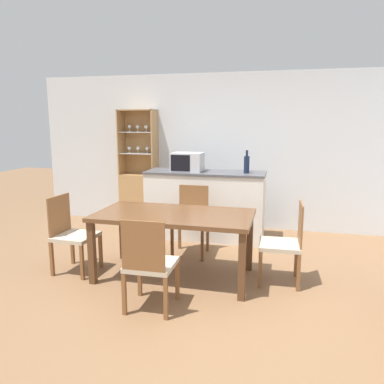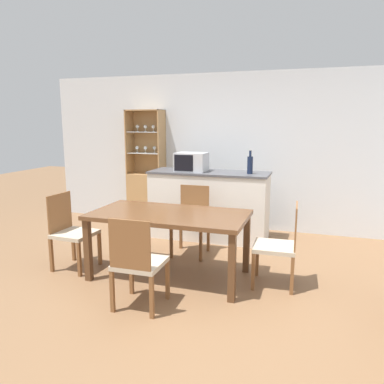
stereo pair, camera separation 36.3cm
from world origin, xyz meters
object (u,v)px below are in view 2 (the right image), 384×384
(display_cabinet, at_px, (147,189))
(dining_chair_side_right_far, at_px, (279,245))
(dining_chair_head_far, at_px, (191,221))
(wine_bottle, at_px, (250,164))
(dining_table, at_px, (169,220))
(dining_chair_side_left_near, at_px, (72,231))
(dining_chair_head_near, at_px, (138,262))
(microwave, at_px, (191,162))

(display_cabinet, relative_size, dining_chair_side_right_far, 2.15)
(dining_chair_head_far, xyz_separation_m, wine_bottle, (0.65, 0.72, 0.70))
(dining_chair_side_right_far, height_order, wine_bottle, wine_bottle)
(dining_table, relative_size, dining_chair_side_left_near, 1.93)
(dining_chair_head_far, distance_m, wine_bottle, 1.20)
(dining_chair_head_far, relative_size, dining_chair_head_near, 1.00)
(dining_table, xyz_separation_m, microwave, (-0.25, 1.54, 0.49))
(display_cabinet, xyz_separation_m, dining_table, (1.27, -2.11, 0.07))
(dining_table, bearing_deg, display_cabinet, 121.04)
(display_cabinet, relative_size, wine_bottle, 5.89)
(dining_table, height_order, dining_chair_side_right_far, dining_chair_side_right_far)
(dining_chair_side_right_far, relative_size, microwave, 1.99)
(dining_chair_side_left_near, bearing_deg, wine_bottle, 134.42)
(display_cabinet, height_order, dining_chair_head_far, display_cabinet)
(dining_chair_head_far, height_order, dining_chair_head_near, same)
(microwave, bearing_deg, dining_chair_head_near, -83.97)
(dining_chair_side_left_near, distance_m, dining_chair_head_near, 1.39)
(dining_chair_side_right_far, height_order, microwave, microwave)
(display_cabinet, bearing_deg, dining_chair_head_far, -45.93)
(dining_table, height_order, wine_bottle, wine_bottle)
(display_cabinet, distance_m, dining_chair_head_far, 1.83)
(display_cabinet, distance_m, wine_bottle, 2.08)
(dining_chair_head_far, bearing_deg, dining_chair_side_right_far, 149.78)
(dining_chair_side_right_far, relative_size, dining_chair_side_left_near, 1.00)
(dining_table, height_order, dining_chair_side_left_near, dining_chair_side_left_near)
(microwave, height_order, wine_bottle, wine_bottle)
(dining_chair_side_left_near, height_order, wine_bottle, wine_bottle)
(dining_table, bearing_deg, wine_bottle, 66.92)
(wine_bottle, bearing_deg, dining_table, -113.08)
(dining_chair_side_left_near, relative_size, dining_chair_head_near, 1.00)
(display_cabinet, xyz_separation_m, wine_bottle, (1.92, -0.59, 0.56))
(dining_chair_head_far, bearing_deg, microwave, -73.44)
(dining_chair_side_right_far, relative_size, dining_chair_head_far, 1.00)
(microwave, bearing_deg, dining_chair_head_far, -71.64)
(dining_chair_side_left_near, bearing_deg, dining_chair_side_right_far, 99.33)
(dining_chair_side_left_near, height_order, dining_chair_head_far, same)
(dining_table, bearing_deg, dining_chair_side_left_near, -173.64)
(microwave, bearing_deg, display_cabinet, 150.74)
(dining_chair_side_right_far, xyz_separation_m, dining_chair_side_left_near, (-2.44, -0.28, 0.00))
(dining_chair_head_far, distance_m, dining_chair_head_near, 1.60)
(dining_chair_side_right_far, xyz_separation_m, dining_chair_head_far, (-1.22, 0.66, 0.00))
(dining_chair_side_right_far, bearing_deg, dining_chair_head_near, 125.32)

